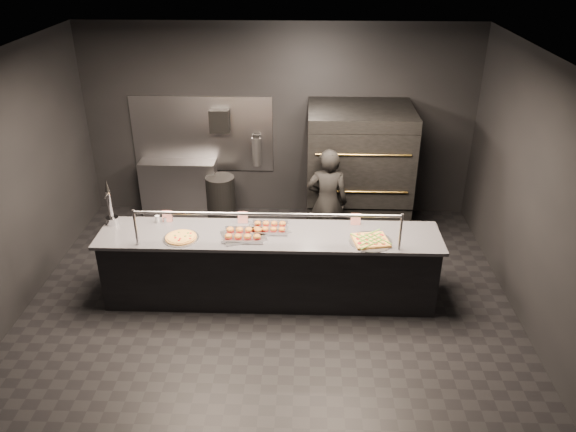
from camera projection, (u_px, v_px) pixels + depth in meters
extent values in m
plane|color=black|center=(270.00, 297.00, 7.12)|extent=(6.00, 6.00, 0.00)
plane|color=black|center=(266.00, 57.00, 5.74)|extent=(6.00, 6.00, 0.00)
cube|color=black|center=(279.00, 122.00, 8.65)|extent=(6.00, 0.04, 3.00)
cube|color=black|center=(247.00, 329.00, 4.21)|extent=(6.00, 0.04, 3.00)
cube|color=black|center=(11.00, 186.00, 6.52)|extent=(0.04, 5.00, 3.00)
cube|color=black|center=(533.00, 194.00, 6.34)|extent=(0.04, 5.00, 3.00)
cube|color=#99999E|center=(202.00, 134.00, 8.76)|extent=(2.20, 0.02, 1.20)
cube|color=black|center=(270.00, 268.00, 6.92)|extent=(4.00, 0.70, 0.88)
cube|color=#3E3E43|center=(269.00, 235.00, 6.71)|extent=(4.10, 0.78, 0.04)
cylinder|color=#99999E|center=(136.00, 227.00, 6.37)|extent=(0.03, 0.03, 0.45)
cylinder|color=#99999E|center=(401.00, 232.00, 6.28)|extent=(0.03, 0.03, 0.45)
cylinder|color=#99999E|center=(267.00, 214.00, 6.24)|extent=(3.00, 0.04, 0.04)
cube|color=black|center=(355.00, 210.00, 8.63)|extent=(1.50, 1.15, 0.60)
cube|color=black|center=(358.00, 174.00, 8.36)|extent=(1.50, 1.20, 0.55)
cube|color=black|center=(360.00, 139.00, 8.10)|extent=(1.50, 1.20, 0.55)
cube|color=black|center=(361.00, 115.00, 7.93)|extent=(1.50, 1.20, 0.18)
cylinder|color=gold|center=(361.00, 192.00, 7.81)|extent=(1.30, 0.02, 0.02)
cylinder|color=gold|center=(363.00, 155.00, 7.55)|extent=(1.30, 0.02, 0.02)
cube|color=#99999E|center=(180.00, 188.00, 9.02)|extent=(1.20, 0.35, 0.90)
cube|color=black|center=(220.00, 121.00, 8.56)|extent=(0.30, 0.20, 0.35)
cylinder|color=#B2B2B7|center=(256.00, 152.00, 8.78)|extent=(0.14, 0.14, 0.45)
cube|color=black|center=(256.00, 137.00, 8.66)|extent=(0.10, 0.06, 0.06)
cylinder|color=silver|center=(112.00, 220.00, 6.91)|extent=(0.15, 0.15, 0.09)
cylinder|color=silver|center=(110.00, 206.00, 6.82)|extent=(0.05, 0.05, 0.39)
cylinder|color=silver|center=(106.00, 196.00, 6.66)|extent=(0.02, 0.11, 0.02)
cone|color=black|center=(107.00, 186.00, 6.70)|extent=(0.05, 0.05, 0.15)
cylinder|color=silver|center=(181.00, 238.00, 6.59)|extent=(0.42, 0.42, 0.01)
cylinder|color=#B5763A|center=(181.00, 237.00, 6.59)|extent=(0.37, 0.37, 0.02)
cylinder|color=gold|center=(181.00, 237.00, 6.58)|extent=(0.32, 0.32, 0.01)
cube|color=silver|center=(244.00, 236.00, 6.64)|extent=(0.58, 0.50, 0.02)
ellipsoid|color=#AF5E25|center=(228.00, 236.00, 6.55)|extent=(0.09, 0.09, 0.06)
ellipsoid|color=#AF5E25|center=(230.00, 229.00, 6.70)|extent=(0.09, 0.09, 0.06)
ellipsoid|color=#AF5E25|center=(238.00, 236.00, 6.55)|extent=(0.09, 0.09, 0.06)
ellipsoid|color=#AF5E25|center=(239.00, 229.00, 6.69)|extent=(0.09, 0.09, 0.06)
ellipsoid|color=#AF5E25|center=(247.00, 236.00, 6.55)|extent=(0.09, 0.09, 0.06)
ellipsoid|color=#AF5E25|center=(249.00, 230.00, 6.69)|extent=(0.09, 0.09, 0.06)
ellipsoid|color=#AF5E25|center=(257.00, 236.00, 6.54)|extent=(0.09, 0.09, 0.06)
ellipsoid|color=#AF5E25|center=(258.00, 230.00, 6.69)|extent=(0.09, 0.09, 0.06)
cube|color=silver|center=(270.00, 229.00, 6.80)|extent=(0.52, 0.44, 0.02)
ellipsoid|color=#AF5E25|center=(257.00, 229.00, 6.72)|extent=(0.08, 0.08, 0.05)
ellipsoid|color=#AF5E25|center=(258.00, 223.00, 6.85)|extent=(0.08, 0.08, 0.05)
ellipsoid|color=#AF5E25|center=(265.00, 229.00, 6.72)|extent=(0.08, 0.08, 0.05)
ellipsoid|color=#AF5E25|center=(266.00, 223.00, 6.85)|extent=(0.08, 0.08, 0.05)
ellipsoid|color=#AF5E25|center=(274.00, 229.00, 6.71)|extent=(0.08, 0.08, 0.05)
ellipsoid|color=#AF5E25|center=(274.00, 223.00, 6.85)|extent=(0.08, 0.08, 0.05)
ellipsoid|color=#AF5E25|center=(282.00, 229.00, 6.71)|extent=(0.08, 0.08, 0.05)
ellipsoid|color=#AF5E25|center=(282.00, 223.00, 6.84)|extent=(0.08, 0.08, 0.05)
cylinder|color=silver|center=(370.00, 241.00, 6.53)|extent=(0.50, 0.50, 0.01)
cube|color=#B5763A|center=(371.00, 240.00, 6.52)|extent=(0.45, 0.42, 0.02)
cube|color=gold|center=(371.00, 239.00, 6.51)|extent=(0.43, 0.40, 0.01)
cube|color=#53922D|center=(371.00, 239.00, 6.51)|extent=(0.40, 0.37, 0.01)
cylinder|color=silver|center=(157.00, 219.00, 6.93)|extent=(0.06, 0.06, 0.09)
cylinder|color=silver|center=(165.00, 220.00, 6.94)|extent=(0.04, 0.04, 0.08)
cube|color=white|center=(167.00, 216.00, 6.95)|extent=(0.12, 0.04, 0.15)
cube|color=white|center=(243.00, 217.00, 6.92)|extent=(0.12, 0.04, 0.15)
cube|color=white|center=(356.00, 219.00, 6.88)|extent=(0.12, 0.04, 0.15)
cylinder|color=black|center=(221.00, 199.00, 8.81)|extent=(0.45, 0.45, 0.75)
imported|color=black|center=(327.00, 203.00, 7.75)|extent=(0.58, 0.39, 1.58)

